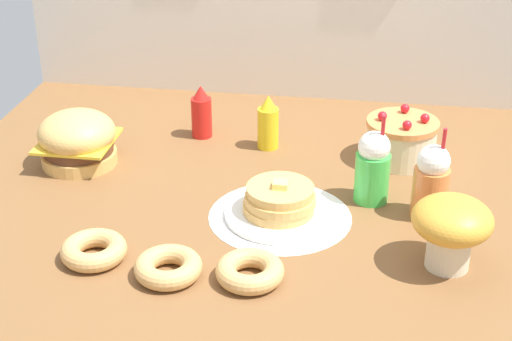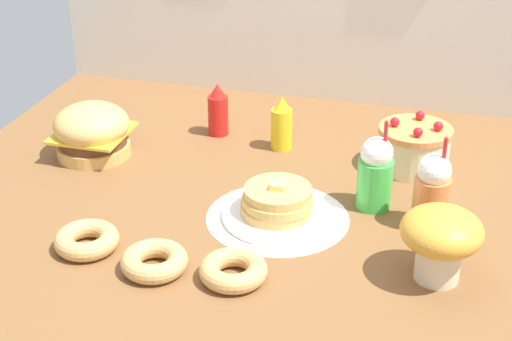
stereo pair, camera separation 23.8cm
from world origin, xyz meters
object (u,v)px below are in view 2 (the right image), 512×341
layer_cake (414,147)px  donut_vanilla (233,270)px  mushroom_stool (441,237)px  cream_soda_cup (375,173)px  mustard_bottle (282,125)px  donut_chocolate (154,261)px  burger (92,131)px  pancake_stack (277,205)px  orange_float_cup (432,191)px  donut_pink_glaze (87,239)px  ketchup_bottle (218,111)px

layer_cake → donut_vanilla: layer_cake is taller
layer_cake → mushroom_stool: size_ratio=1.13×
cream_soda_cup → mushroom_stool: size_ratio=1.36×
mustard_bottle → cream_soda_cup: (0.37, -0.33, 0.02)m
mushroom_stool → donut_chocolate: bearing=-167.6°
burger → donut_vanilla: (0.70, -0.59, -0.06)m
pancake_stack → cream_soda_cup: (0.27, 0.15, 0.07)m
donut_chocolate → burger: bearing=128.0°
donut_chocolate → orange_float_cup: bearing=31.7°
burger → orange_float_cup: bearing=-8.4°
donut_pink_glaze → donut_vanilla: bearing=-4.2°
ketchup_bottle → mushroom_stool: (0.85, -0.73, 0.04)m
cream_soda_cup → orange_float_cup: size_ratio=1.00×
mustard_bottle → donut_vanilla: size_ratio=1.08×
donut_vanilla → mushroom_stool: (0.52, 0.15, 0.10)m
orange_float_cup → layer_cake: bearing=102.5°
donut_pink_glaze → mushroom_stool: size_ratio=0.85×
burger → pancake_stack: bearing=-19.0°
orange_float_cup → ketchup_bottle: bearing=150.4°
pancake_stack → orange_float_cup: 0.46m
layer_cake → donut_pink_glaze: layer_cake is taller
burger → ketchup_bottle: ketchup_bottle is taller
burger → mushroom_stool: (1.22, -0.44, 0.04)m
burger → donut_pink_glaze: 0.62m
burger → donut_chocolate: size_ratio=1.43×
pancake_stack → ketchup_bottle: ketchup_bottle is taller
donut_pink_glaze → mushroom_stool: mushroom_stool is taller
cream_soda_cup → orange_float_cup: 0.19m
ketchup_bottle → mustard_bottle: bearing=-12.6°
burger → cream_soda_cup: cream_soda_cup is taller
layer_cake → orange_float_cup: orange_float_cup is taller
donut_pink_glaze → mushroom_stool: 0.98m
ketchup_bottle → donut_pink_glaze: bearing=-98.2°
burger → mushroom_stool: bearing=-20.0°
mustard_bottle → donut_pink_glaze: mustard_bottle is taller
mustard_bottle → donut_pink_glaze: size_ratio=1.08×
orange_float_cup → mushroom_stool: (0.04, -0.27, 0.01)m
cream_soda_cup → ketchup_bottle: bearing=148.4°
mustard_bottle → donut_chocolate: (-0.15, -0.84, -0.06)m
mushroom_stool → ketchup_bottle: bearing=139.4°
mushroom_stool → layer_cake: bearing=100.9°
cream_soda_cup → donut_chocolate: (-0.53, -0.50, -0.09)m
cream_soda_cup → donut_pink_glaze: cream_soda_cup is taller
ketchup_bottle → mustard_bottle: size_ratio=1.00×
burger → donut_chocolate: (0.48, -0.61, -0.06)m
burger → mustard_bottle: 0.67m
donut_chocolate → donut_vanilla: (0.22, 0.02, 0.00)m
burger → cream_soda_cup: size_ratio=0.88×
pancake_stack → mushroom_stool: bearing=-21.5°
layer_cake → pancake_stack: bearing=-129.1°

